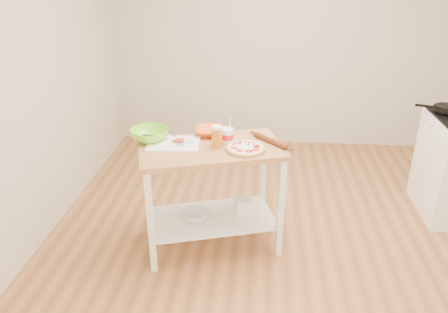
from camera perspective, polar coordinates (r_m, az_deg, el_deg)
room_shell at (r=3.26m, az=8.04°, el=8.70°), size 4.04×4.54×2.74m
prep_island at (r=3.47m, az=-1.68°, el=-2.56°), size 1.23×0.89×0.90m
skillet at (r=4.47m, az=27.14°, el=5.58°), size 0.40×0.26×0.03m
pizza at (r=3.30m, az=2.83°, el=1.09°), size 0.31×0.31×0.05m
cutting_board at (r=3.43m, az=-6.62°, el=1.78°), size 0.42×0.32×0.04m
spatula at (r=3.39m, az=-5.22°, el=1.69°), size 0.14×0.10×0.01m
knife at (r=3.56m, az=-9.01°, el=2.67°), size 0.27×0.06×0.01m
orange_bowl at (r=3.58m, az=-1.79°, el=3.30°), size 0.26×0.26×0.06m
green_bowl at (r=3.51m, az=-9.70°, el=2.84°), size 0.39×0.39×0.09m
beer_pint at (r=3.32m, az=-0.93°, el=2.61°), size 0.08×0.08×0.17m
yogurt_tub at (r=3.40m, az=0.44°, el=2.70°), size 0.10×0.10×0.22m
rolling_pin at (r=3.44m, az=6.13°, el=2.06°), size 0.27×0.28×0.04m
shelf_glass_bowl at (r=3.63m, az=-3.72°, el=-7.69°), size 0.23×0.23×0.07m
shelf_bin at (r=3.70m, az=2.52°, el=-6.36°), size 0.16×0.16×0.13m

